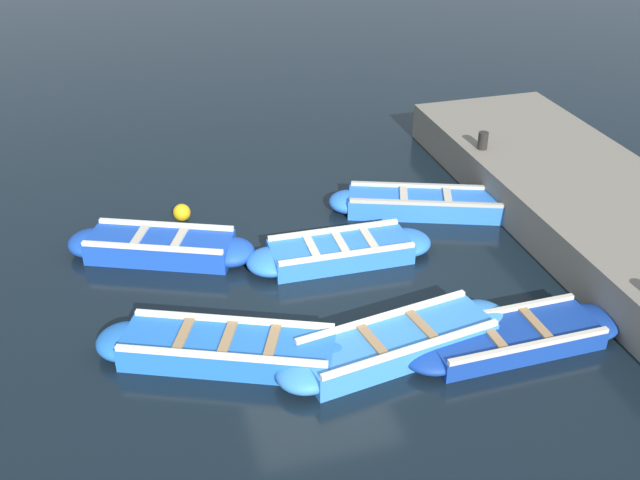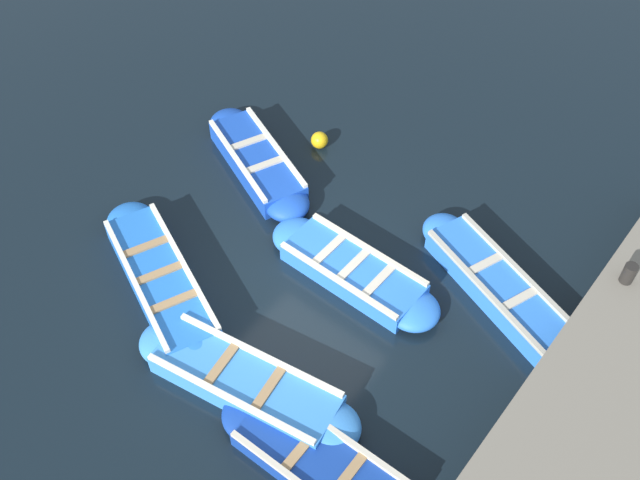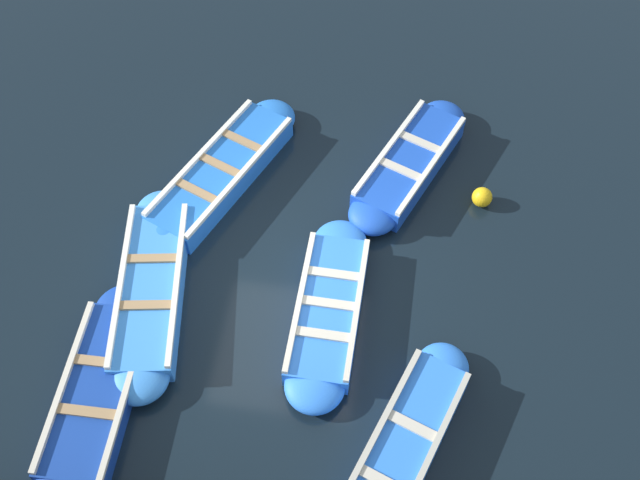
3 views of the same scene
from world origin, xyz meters
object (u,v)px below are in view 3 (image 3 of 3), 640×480
at_px(boat_stern_in, 328,310).
at_px(boat_broadside, 152,288).
at_px(boat_near_quay, 98,391).
at_px(boat_outer_right, 409,164).
at_px(boat_drifting, 397,459).
at_px(boat_bow_out, 222,173).
at_px(buoy_orange_near, 482,197).

bearing_deg(boat_stern_in, boat_broadside, -89.52).
bearing_deg(boat_near_quay, boat_outer_right, 140.22).
height_order(boat_drifting, boat_outer_right, boat_outer_right).
bearing_deg(boat_outer_right, boat_bow_out, -78.14).
bearing_deg(boat_drifting, buoy_orange_near, 167.52).
xyz_separation_m(boat_stern_in, boat_bow_out, (-2.30, -2.09, 0.02)).
height_order(boat_bow_out, boat_outer_right, boat_outer_right).
relative_size(boat_drifting, boat_near_quay, 1.07).
height_order(boat_bow_out, buoy_orange_near, boat_bow_out).
distance_m(boat_bow_out, boat_near_quay, 4.08).
bearing_deg(boat_near_quay, boat_drifting, 85.02).
xyz_separation_m(boat_drifting, boat_bow_out, (-4.35, -3.27, 0.00)).
bearing_deg(boat_stern_in, boat_drifting, 29.81).
bearing_deg(buoy_orange_near, boat_near_quay, -50.89).
xyz_separation_m(boat_broadside, buoy_orange_near, (-2.45, 4.79, -0.02)).
height_order(boat_drifting, boat_near_quay, boat_drifting).
distance_m(boat_stern_in, boat_near_quay, 3.36).
bearing_deg(boat_near_quay, boat_stern_in, 120.23).
relative_size(boat_drifting, boat_bow_out, 0.96).
distance_m(boat_stern_in, boat_drifting, 2.36).
height_order(boat_stern_in, boat_drifting, boat_drifting).
relative_size(boat_near_quay, boat_broadside, 0.91).
bearing_deg(boat_bow_out, boat_stern_in, 42.30).
xyz_separation_m(boat_outer_right, boat_broadside, (2.96, -3.58, -0.01)).
relative_size(boat_bow_out, boat_broadside, 1.02).
height_order(boat_near_quay, buoy_orange_near, boat_near_quay).
distance_m(boat_stern_in, boat_outer_right, 3.09).
relative_size(boat_stern_in, buoy_orange_near, 9.95).
relative_size(boat_drifting, buoy_orange_near, 11.25).
bearing_deg(boat_drifting, boat_near_quay, -94.98).
xyz_separation_m(boat_bow_out, boat_outer_right, (-0.64, 3.04, 0.01)).
height_order(boat_outer_right, boat_broadside, boat_outer_right).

